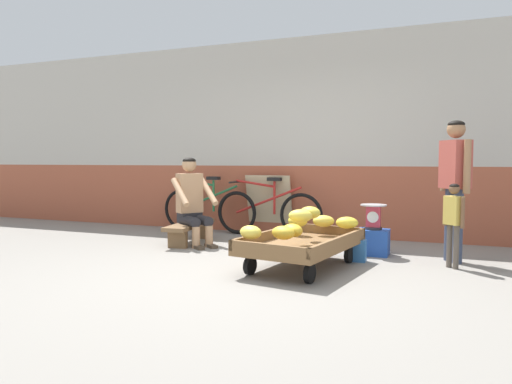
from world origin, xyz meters
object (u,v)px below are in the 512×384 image
at_px(bicycle_near_left, 208,209).
at_px(shopping_bag, 358,251).
at_px(customer_adult, 455,174).
at_px(low_bench, 190,228).
at_px(plastic_crate, 373,242).
at_px(bicycle_far_left, 268,212).
at_px(customer_child, 454,216).
at_px(weighing_scale, 373,216).
at_px(banana_cart, 302,245).
at_px(sign_board, 269,205).
at_px(vendor_seated, 192,201).

bearing_deg(bicycle_near_left, shopping_bag, -28.14).
bearing_deg(customer_adult, low_bench, -179.87).
distance_m(plastic_crate, bicycle_far_left, 1.89).
relative_size(bicycle_far_left, customer_adult, 1.09).
bearing_deg(bicycle_far_left, bicycle_near_left, 178.68).
bearing_deg(bicycle_far_left, customer_child, -27.43).
height_order(weighing_scale, customer_child, customer_child).
xyz_separation_m(weighing_scale, customer_child, (0.86, -0.40, 0.08)).
bearing_deg(banana_cart, sign_board, 118.37).
xyz_separation_m(plastic_crate, bicycle_near_left, (-2.64, 0.92, 0.20)).
distance_m(weighing_scale, bicycle_far_left, 1.88).
relative_size(low_bench, vendor_seated, 0.99).
bearing_deg(plastic_crate, shopping_bag, -103.34).
height_order(plastic_crate, customer_child, customer_child).
bearing_deg(shopping_bag, plastic_crate, 76.66).
distance_m(bicycle_far_left, sign_board, 0.21).
bearing_deg(low_bench, plastic_crate, 1.79).
relative_size(vendor_seated, plastic_crate, 3.17).
distance_m(weighing_scale, customer_child, 0.95).
relative_size(plastic_crate, sign_board, 0.41).
bearing_deg(sign_board, low_bench, -121.05).
distance_m(plastic_crate, bicycle_near_left, 2.80).
xyz_separation_m(bicycle_far_left, shopping_bag, (1.54, -1.33, -0.23)).
relative_size(low_bench, bicycle_far_left, 0.68).
distance_m(customer_adult, shopping_bag, 1.33).
relative_size(vendor_seated, weighing_scale, 3.80).
relative_size(banana_cart, low_bench, 1.38).
bearing_deg(low_bench, bicycle_near_left, 103.87).
height_order(weighing_scale, customer_adult, customer_adult).
distance_m(low_bench, plastic_crate, 2.40).
relative_size(bicycle_near_left, shopping_bag, 6.90).
bearing_deg(low_bench, bicycle_far_left, 52.55).
distance_m(banana_cart, vendor_seated, 1.98).
xyz_separation_m(bicycle_near_left, customer_child, (3.50, -1.32, 0.18)).
relative_size(bicycle_near_left, sign_board, 1.88).
distance_m(bicycle_far_left, shopping_bag, 2.05).
relative_size(plastic_crate, bicycle_far_left, 0.22).
distance_m(banana_cart, sign_board, 2.37).
height_order(customer_adult, customer_child, customer_adult).
bearing_deg(vendor_seated, weighing_scale, 3.11).
distance_m(customer_adult, customer_child, 0.53).
height_order(banana_cart, customer_child, customer_child).
xyz_separation_m(vendor_seated, weighing_scale, (2.32, 0.13, -0.11)).
relative_size(banana_cart, customer_adult, 1.02).
bearing_deg(bicycle_near_left, sign_board, 10.00).
distance_m(vendor_seated, customer_child, 3.19).
bearing_deg(bicycle_near_left, low_bench, -76.13).
height_order(low_bench, weighing_scale, weighing_scale).
bearing_deg(plastic_crate, bicycle_near_left, 160.70).
distance_m(plastic_crate, customer_adult, 1.18).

